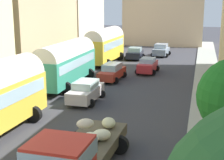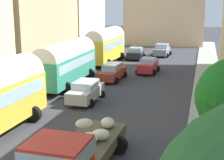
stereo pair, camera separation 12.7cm
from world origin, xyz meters
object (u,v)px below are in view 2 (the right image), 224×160
Objects in this scene: parked_bus_1 at (66,61)px; car_2 at (86,91)px; parked_bus_2 at (106,44)px; car_4 at (136,53)px; car_0 at (148,65)px; cargo_truck_0 at (74,153)px; car_1 at (162,50)px; car_3 at (112,72)px.

car_2 is (3.32, -4.38, -1.34)m from parked_bus_1.
parked_bus_2 is 2.17× the size of car_2.
parked_bus_2 is at bearing 88.85° from parked_bus_1.
car_4 is at bearing 78.47° from parked_bus_1.
car_0 is 8.70m from car_4.
cargo_truck_0 is at bearing -66.31° from parked_bus_1.
car_4 is at bearing -130.24° from car_1.
parked_bus_2 is 9.15m from car_3.
car_3 is at bearing -88.88° from car_4.
cargo_truck_0 is 22.25m from car_0.
car_3 is (0.04, 7.35, -0.00)m from car_2.
car_1 is (-0.61, 33.88, -0.37)m from cargo_truck_0.
car_3 is at bearing -123.44° from car_0.
car_1 is at bearing 51.44° from parked_bus_2.
car_2 is at bearing -96.73° from car_1.
parked_bus_2 reaches higher than cargo_truck_0.
car_0 is at bearing -89.90° from car_1.
parked_bus_1 is 4.68m from car_3.
car_4 is (2.88, 3.83, -1.57)m from parked_bus_2.
parked_bus_1 is 2.29× the size of car_2.
cargo_truck_0 reaches higher than car_3.
cargo_truck_0 is at bearing -83.36° from car_4.
car_4 is at bearing 90.60° from car_2.
car_1 reaches higher than car_4.
cargo_truck_0 is at bearing -88.97° from car_1.
parked_bus_1 is 1.33× the size of cargo_truck_0.
parked_bus_1 is at bearing 127.17° from car_2.
car_4 is (-3.54, 30.42, -0.42)m from cargo_truck_0.
car_1 reaches higher than car_0.
parked_bus_2 is 16.18m from car_2.
car_0 is 11.65m from car_1.
cargo_truck_0 is (6.42, -26.59, -1.14)m from parked_bus_2.
car_0 is at bearing 49.41° from parked_bus_1.
car_1 is 23.26m from car_2.
car_0 is (5.83, -4.36, -1.55)m from parked_bus_2.
car_4 is (-2.95, 8.18, -0.02)m from car_0.
car_2 is at bearing -52.83° from parked_bus_1.
parked_bus_1 is 2.46× the size of car_1.
parked_bus_1 is at bearing -91.15° from parked_bus_2.
car_0 is at bearing -36.76° from parked_bus_2.
cargo_truck_0 is 30.63m from car_4.
car_4 is (-0.21, 19.63, -0.02)m from car_2.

